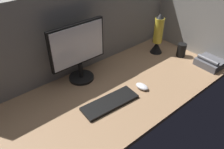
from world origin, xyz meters
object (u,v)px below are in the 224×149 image
object	(u,v)px
mug_black_travel	(181,50)
lava_lamp	(158,37)
keyboard	(110,103)
mouse	(142,87)
monitor	(78,50)
desk_phone	(210,62)

from	to	relation	value
mug_black_travel	lava_lamp	distance (cm)	22.68
keyboard	lava_lamp	size ratio (longest dim) A/B	1.07
mouse	mug_black_travel	size ratio (longest dim) A/B	0.85
keyboard	mouse	distance (cm)	26.64
monitor	desk_phone	world-z (taller)	monitor
mouse	monitor	bearing A→B (deg)	118.31
lava_lamp	desk_phone	size ratio (longest dim) A/B	1.77
monitor	keyboard	size ratio (longest dim) A/B	1.14
monitor	mug_black_travel	world-z (taller)	monitor
monitor	keyboard	distance (cm)	41.44
keyboard	lava_lamp	xyz separation A→B (cm)	(72.61, 24.98, 13.53)
mouse	lava_lamp	distance (cm)	55.04
keyboard	mug_black_travel	world-z (taller)	mug_black_travel
desk_phone	keyboard	bearing A→B (deg)	169.30
keyboard	mouse	size ratio (longest dim) A/B	3.85
monitor	desk_phone	distance (cm)	102.95
monitor	desk_phone	bearing A→B (deg)	-30.72
lava_lamp	desk_phone	world-z (taller)	lava_lamp
mug_black_travel	lava_lamp	world-z (taller)	lava_lamp
monitor	lava_lamp	xyz separation A→B (cm)	(71.30, -9.95, -8.74)
mouse	lava_lamp	world-z (taller)	lava_lamp
monitor	mug_black_travel	xyz separation A→B (cm)	(82.12, -27.80, -17.61)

